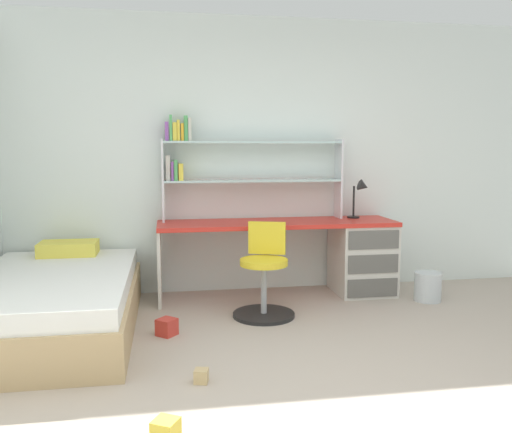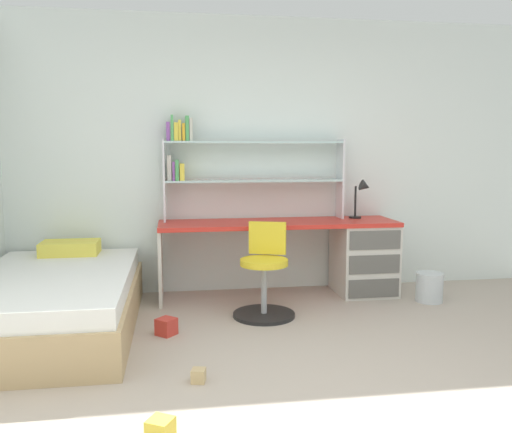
{
  "view_description": "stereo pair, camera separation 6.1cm",
  "coord_description": "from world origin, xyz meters",
  "px_view_note": "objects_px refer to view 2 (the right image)",
  "views": [
    {
      "loc": [
        -0.89,
        -2.54,
        1.39
      ],
      "look_at": [
        -0.2,
        1.62,
        0.86
      ],
      "focal_mm": 37.21,
      "sensor_mm": 36.0,
      "label": 1
    },
    {
      "loc": [
        -0.83,
        -2.55,
        1.39
      ],
      "look_at": [
        -0.2,
        1.62,
        0.86
      ],
      "focal_mm": 37.21,
      "sensor_mm": 36.0,
      "label": 2
    }
  ],
  "objects_px": {
    "bookshelf_hutch": "(231,161)",
    "toy_block_yellow_1": "(160,430)",
    "desk": "(340,252)",
    "swivel_chair": "(265,280)",
    "bed_platform": "(53,302)",
    "toy_block_red_2": "(166,327)",
    "waste_bin": "(429,287)",
    "desk_lamp": "(363,193)",
    "toy_block_natural_0": "(199,376)"
  },
  "relations": [
    {
      "from": "desk_lamp",
      "to": "bed_platform",
      "type": "distance_m",
      "value": 2.96
    },
    {
      "from": "desk",
      "to": "desk_lamp",
      "type": "bearing_deg",
      "value": 19.46
    },
    {
      "from": "toy_block_red_2",
      "to": "desk",
      "type": "bearing_deg",
      "value": 29.3
    },
    {
      "from": "desk_lamp",
      "to": "bookshelf_hutch",
      "type": "bearing_deg",
      "value": 176.08
    },
    {
      "from": "desk",
      "to": "bed_platform",
      "type": "xyz_separation_m",
      "value": [
        -2.51,
        -0.71,
        -0.18
      ]
    },
    {
      "from": "bed_platform",
      "to": "waste_bin",
      "type": "relative_size",
      "value": 7.59
    },
    {
      "from": "desk_lamp",
      "to": "waste_bin",
      "type": "relative_size",
      "value": 1.43
    },
    {
      "from": "toy_block_natural_0",
      "to": "bed_platform",
      "type": "bearing_deg",
      "value": 134.52
    },
    {
      "from": "desk",
      "to": "swivel_chair",
      "type": "distance_m",
      "value": 1.02
    },
    {
      "from": "toy_block_natural_0",
      "to": "toy_block_yellow_1",
      "type": "bearing_deg",
      "value": -108.41
    },
    {
      "from": "bookshelf_hutch",
      "to": "bed_platform",
      "type": "distance_m",
      "value": 2.02
    },
    {
      "from": "toy_block_yellow_1",
      "to": "desk",
      "type": "bearing_deg",
      "value": 55.62
    },
    {
      "from": "bed_platform",
      "to": "toy_block_red_2",
      "type": "height_order",
      "value": "bed_platform"
    },
    {
      "from": "desk",
      "to": "swivel_chair",
      "type": "xyz_separation_m",
      "value": [
        -0.84,
        -0.57,
        -0.1
      ]
    },
    {
      "from": "bookshelf_hutch",
      "to": "swivel_chair",
      "type": "distance_m",
      "value": 1.25
    },
    {
      "from": "toy_block_yellow_1",
      "to": "swivel_chair",
      "type": "bearing_deg",
      "value": 66.13
    },
    {
      "from": "waste_bin",
      "to": "toy_block_yellow_1",
      "type": "distance_m",
      "value": 3.14
    },
    {
      "from": "toy_block_natural_0",
      "to": "swivel_chair",
      "type": "bearing_deg",
      "value": 63.49
    },
    {
      "from": "desk",
      "to": "bookshelf_hutch",
      "type": "distance_m",
      "value": 1.37
    },
    {
      "from": "swivel_chair",
      "to": "waste_bin",
      "type": "xyz_separation_m",
      "value": [
        1.57,
        0.18,
        -0.17
      ]
    },
    {
      "from": "desk_lamp",
      "to": "waste_bin",
      "type": "bearing_deg",
      "value": -44.17
    },
    {
      "from": "swivel_chair",
      "to": "bed_platform",
      "type": "distance_m",
      "value": 1.68
    },
    {
      "from": "waste_bin",
      "to": "toy_block_yellow_1",
      "type": "height_order",
      "value": "waste_bin"
    },
    {
      "from": "toy_block_red_2",
      "to": "toy_block_natural_0",
      "type": "bearing_deg",
      "value": -76.78
    },
    {
      "from": "desk_lamp",
      "to": "toy_block_yellow_1",
      "type": "height_order",
      "value": "desk_lamp"
    },
    {
      "from": "desk",
      "to": "toy_block_yellow_1",
      "type": "relative_size",
      "value": 19.82
    },
    {
      "from": "swivel_chair",
      "to": "toy_block_yellow_1",
      "type": "height_order",
      "value": "swivel_chair"
    },
    {
      "from": "swivel_chair",
      "to": "bookshelf_hutch",
      "type": "bearing_deg",
      "value": 105.35
    },
    {
      "from": "waste_bin",
      "to": "toy_block_red_2",
      "type": "xyz_separation_m",
      "value": [
        -2.38,
        -0.54,
        -0.07
      ]
    },
    {
      "from": "toy_block_natural_0",
      "to": "toy_block_yellow_1",
      "type": "height_order",
      "value": "toy_block_yellow_1"
    },
    {
      "from": "bookshelf_hutch",
      "to": "swivel_chair",
      "type": "xyz_separation_m",
      "value": [
        0.2,
        -0.74,
        -0.98
      ]
    },
    {
      "from": "desk_lamp",
      "to": "toy_block_red_2",
      "type": "bearing_deg",
      "value": -151.88
    },
    {
      "from": "toy_block_red_2",
      "to": "bed_platform",
      "type": "bearing_deg",
      "value": 165.91
    },
    {
      "from": "bed_platform",
      "to": "toy_block_yellow_1",
      "type": "height_order",
      "value": "bed_platform"
    },
    {
      "from": "bed_platform",
      "to": "waste_bin",
      "type": "xyz_separation_m",
      "value": [
        3.24,
        0.32,
        -0.09
      ]
    },
    {
      "from": "desk",
      "to": "toy_block_yellow_1",
      "type": "bearing_deg",
      "value": -124.38
    },
    {
      "from": "toy_block_red_2",
      "to": "bookshelf_hutch",
      "type": "bearing_deg",
      "value": 61.02
    },
    {
      "from": "bed_platform",
      "to": "toy_block_natural_0",
      "type": "relative_size",
      "value": 24.99
    },
    {
      "from": "desk_lamp",
      "to": "desk",
      "type": "bearing_deg",
      "value": -160.54
    },
    {
      "from": "bookshelf_hutch",
      "to": "bed_platform",
      "type": "xyz_separation_m",
      "value": [
        -1.47,
        -0.88,
        -1.06
      ]
    },
    {
      "from": "desk",
      "to": "toy_block_natural_0",
      "type": "xyz_separation_m",
      "value": [
        -1.45,
        -1.79,
        -0.37
      ]
    },
    {
      "from": "bookshelf_hutch",
      "to": "toy_block_yellow_1",
      "type": "relative_size",
      "value": 15.31
    },
    {
      "from": "swivel_chair",
      "to": "toy_block_yellow_1",
      "type": "distance_m",
      "value": 2.04
    },
    {
      "from": "desk_lamp",
      "to": "bed_platform",
      "type": "xyz_separation_m",
      "value": [
        -2.75,
        -0.8,
        -0.75
      ]
    },
    {
      "from": "swivel_chair",
      "to": "bed_platform",
      "type": "xyz_separation_m",
      "value": [
        -1.67,
        -0.14,
        -0.08
      ]
    },
    {
      "from": "bookshelf_hutch",
      "to": "toy_block_yellow_1",
      "type": "height_order",
      "value": "bookshelf_hutch"
    },
    {
      "from": "desk_lamp",
      "to": "swivel_chair",
      "type": "distance_m",
      "value": 1.43
    },
    {
      "from": "swivel_chair",
      "to": "desk",
      "type": "bearing_deg",
      "value": 34.17
    },
    {
      "from": "desk_lamp",
      "to": "swivel_chair",
      "type": "bearing_deg",
      "value": -148.83
    },
    {
      "from": "desk_lamp",
      "to": "waste_bin",
      "type": "xyz_separation_m",
      "value": [
        0.49,
        -0.48,
        -0.84
      ]
    }
  ]
}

